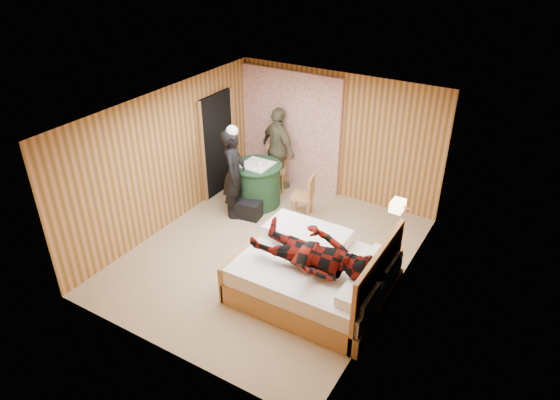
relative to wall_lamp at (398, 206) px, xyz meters
The scene contains 23 objects.
floor 2.36m from the wall_lamp, 166.83° to the right, with size 4.20×5.00×0.01m, color tan.
ceiling 2.31m from the wall_lamp, 166.83° to the right, with size 4.20×5.00×0.01m, color silver.
wall_back 2.81m from the wall_lamp, 133.17° to the left, with size 4.20×0.02×2.50m, color #C9804D.
wall_left 4.05m from the wall_lamp, behind, with size 0.02×5.00×2.50m, color #C9804D.
wall_right 0.49m from the wall_lamp, 68.55° to the right, with size 0.02×5.00×2.50m, color #C9804D.
curtain 3.53m from the wall_lamp, 145.89° to the left, with size 2.20×0.08×2.40m, color white.
doorway 4.10m from the wall_lamp, 166.59° to the left, with size 0.06×0.90×2.05m, color black.
wall_lamp is the anchor object (origin of this frame).
bed 1.57m from the wall_lamp, 130.42° to the right, with size 2.18×1.72×1.18m.
nightstand 1.03m from the wall_lamp, 98.53° to the right, with size 0.46×0.62×0.60m.
round_table 3.28m from the wall_lamp, 163.48° to the left, with size 0.96×0.96×0.85m.
chair_far 3.56m from the wall_lamp, 151.79° to the left, with size 0.55×0.55×0.93m.
chair_near 2.35m from the wall_lamp, 154.53° to the left, with size 0.46×0.46×0.84m.
duffel_bag 3.19m from the wall_lamp, behind, with size 0.59×0.31×0.33m, color black.
sneaker_left 3.17m from the wall_lamp, 164.96° to the left, with size 0.29×0.12×0.13m, color white.
sneaker_right 2.38m from the wall_lamp, behind, with size 0.24×0.10×0.11m, color white.
woman_standing 3.22m from the wall_lamp, behind, with size 0.62×0.41×1.71m, color black.
man_at_table 3.51m from the wall_lamp, 150.70° to the left, with size 1.01×0.42×1.72m, color brown.
man_on_bed 1.43m from the wall_lamp, 123.32° to the right, with size 1.77×0.67×0.86m, color #630E09.
book_lower 0.77m from the wall_lamp, 97.28° to the right, with size 0.17×0.22×0.02m, color white.
book_upper 0.75m from the wall_lamp, 97.28° to the right, with size 0.16×0.22×0.02m, color white.
cup_nightstand 0.68m from the wall_lamp, 105.29° to the right, with size 0.10×0.10×0.09m, color white.
cup_table 3.08m from the wall_lamp, 163.84° to the left, with size 0.12×0.12×0.10m, color white.
Camera 1 is at (3.64, -5.77, 4.95)m, focal length 32.00 mm.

